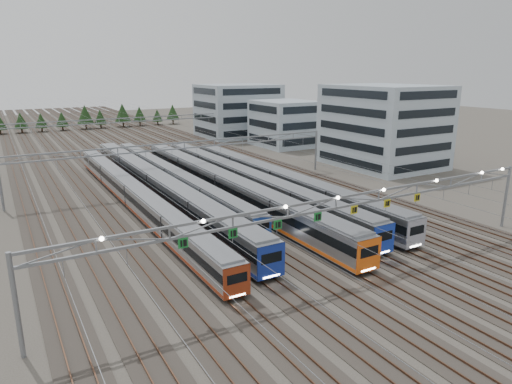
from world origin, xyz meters
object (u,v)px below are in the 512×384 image
gantry_far (119,124)px  gantry_mid (185,151)px  train_e (244,180)px  depot_bldg_north (238,111)px  gantry_near (336,205)px  depot_bldg_south (383,126)px  train_c (172,177)px  train_b (157,185)px  train_d (224,186)px  depot_bldg_mid (285,123)px  train_a (134,195)px  train_f (278,181)px

gantry_far → gantry_mid: bearing=-90.0°
train_e → depot_bldg_north: size_ratio=2.85×
gantry_near → gantry_far: 85.12m
gantry_mid → gantry_far: 45.00m
depot_bldg_south → gantry_far: bearing=131.5°
train_c → train_e: (9.00, -9.71, 0.32)m
train_b → depot_bldg_south: 49.89m
train_d → train_c: bearing=111.6°
train_b → train_d: (9.00, -5.66, 0.01)m
train_e → depot_bldg_mid: bearing=48.9°
train_e → train_b: bearing=163.6°
train_a → train_e: bearing=-2.2°
gantry_near → gantry_far: (0.05, 85.12, -0.70)m
gantry_near → depot_bldg_north: 98.55m
train_b → train_d: size_ratio=1.07×
gantry_near → gantry_far: bearing=90.0°
train_b → train_c: (4.50, 5.73, -0.36)m
train_e → depot_bldg_south: bearing=8.7°
train_e → gantry_mid: bearing=127.2°
depot_bldg_south → train_e: bearing=-171.3°
train_a → train_f: train_f is taller
train_e → depot_bldg_north: (30.41, 60.01, 5.50)m
gantry_far → depot_bldg_south: bearing=-48.5°
train_d → train_e: (4.50, 1.69, -0.04)m
gantry_near → depot_bldg_mid: depot_bldg_mid is taller
train_d → gantry_near: gantry_near is taller
train_a → gantry_mid: bearing=36.1°
train_b → depot_bldg_mid: bearing=36.0°
train_e → gantry_far: 54.46m
train_f → train_d: bearing=171.0°
train_e → depot_bldg_south: 36.92m
train_b → gantry_near: 36.17m
gantry_mid → depot_bldg_south: bearing=-4.5°
train_f → gantry_mid: 16.97m
train_b → gantry_far: 50.53m
train_a → train_d: bearing=-9.9°
train_c → train_e: size_ratio=0.98×
gantry_near → depot_bldg_mid: bearing=60.1°
train_a → train_f: bearing=-9.6°
depot_bldg_south → depot_bldg_north: size_ratio=1.00×
train_f → train_b: bearing=158.5°
gantry_mid → depot_bldg_mid: size_ratio=3.52×
train_c → train_f: train_f is taller
train_c → depot_bldg_south: size_ratio=2.80×
depot_bldg_north → train_a: bearing=-129.2°
gantry_mid → depot_bldg_north: (37.16, 51.13, 1.32)m
train_b → depot_bldg_south: (49.49, 1.51, 6.11)m
train_c → train_d: (4.50, -11.39, 0.36)m
train_a → depot_bldg_south: size_ratio=2.97×
train_c → gantry_near: 41.33m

